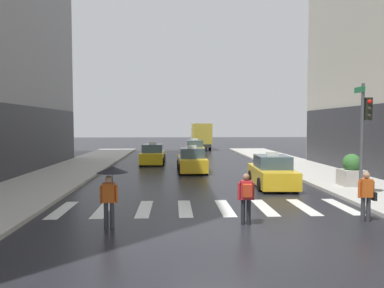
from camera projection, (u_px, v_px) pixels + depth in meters
ground_plane at (214, 231)px, 10.69m from camera, size 160.00×160.00×0.00m
crosswalk_markings at (205, 208)px, 13.68m from camera, size 11.30×2.80×0.01m
traffic_light_pole at (364, 124)px, 15.06m from camera, size 0.44×0.84×4.80m
taxi_lead at (272, 173)px, 18.45m from camera, size 2.10×4.62×1.80m
taxi_second at (192, 161)px, 24.39m from camera, size 2.00×4.57×1.80m
taxi_third at (153, 155)px, 29.13m from camera, size 1.99×4.57×1.80m
taxi_fourth at (195, 149)px, 36.72m from camera, size 2.04×4.59×1.80m
box_truck at (201, 135)px, 46.00m from camera, size 2.37×7.57×3.35m
pedestrian_with_umbrella at (111, 180)px, 10.92m from camera, size 0.96×0.96×1.94m
pedestrian_with_backpack at (246, 195)px, 11.37m from camera, size 0.55×0.43×1.65m
pedestrian_with_handbag at (366, 194)px, 11.75m from camera, size 0.60×0.24×1.65m
planter_near_corner at (352, 171)px, 17.88m from camera, size 1.10×1.10×1.60m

